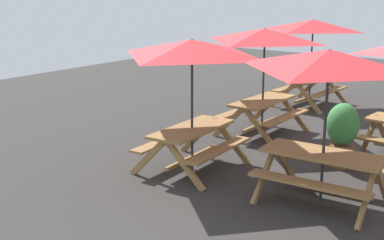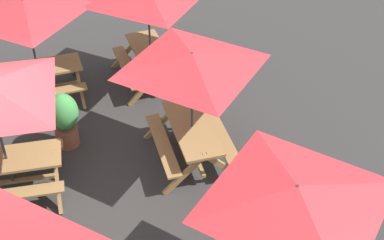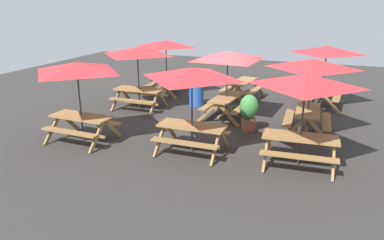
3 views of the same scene
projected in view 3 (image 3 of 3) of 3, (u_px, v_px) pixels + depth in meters
ground_plane at (218, 120)px, 12.77m from camera, size 27.02×27.02×0.00m
picnic_table_0 at (192, 79)px, 9.53m from camera, size 2.00×2.00×2.34m
picnic_table_1 at (305, 87)px, 8.72m from camera, size 2.11×2.11×2.34m
picnic_table_2 at (326, 54)px, 13.83m from camera, size 2.11×2.11×2.34m
picnic_table_3 at (77, 73)px, 10.30m from camera, size 2.08×2.08×2.34m
picnic_table_4 at (243, 86)px, 15.28m from camera, size 1.96×1.73×0.81m
picnic_table_5 at (228, 61)px, 12.39m from camera, size 2.82×2.82×2.34m
picnic_table_6 at (137, 56)px, 13.48m from camera, size 2.02×2.02×2.34m
picnic_table_7 at (166, 48)px, 15.71m from camera, size 2.08×2.08×2.34m
picnic_table_8 at (312, 69)px, 10.88m from camera, size 2.10×2.10×2.34m
trash_bin_blue at (196, 93)px, 14.36m from camera, size 0.59×0.59×0.98m
potted_plant_0 at (249, 111)px, 11.55m from camera, size 0.58×0.58×1.16m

